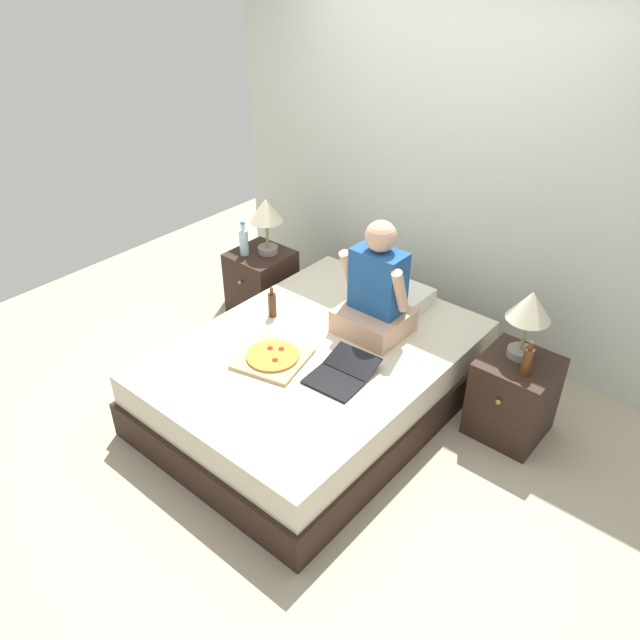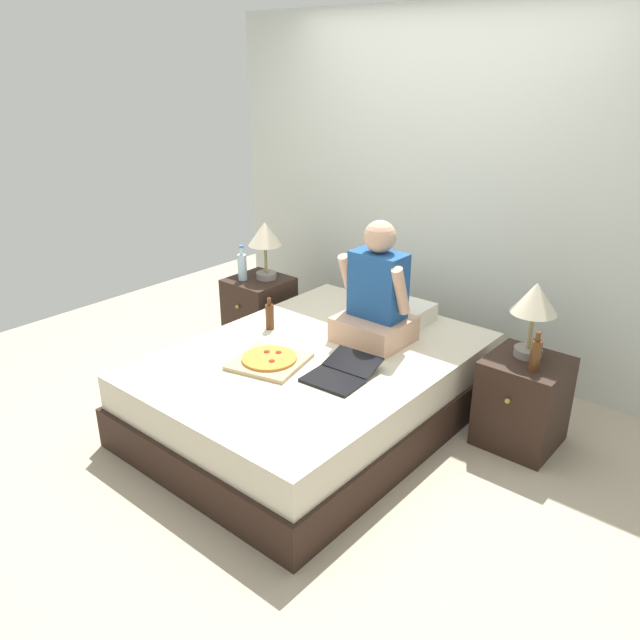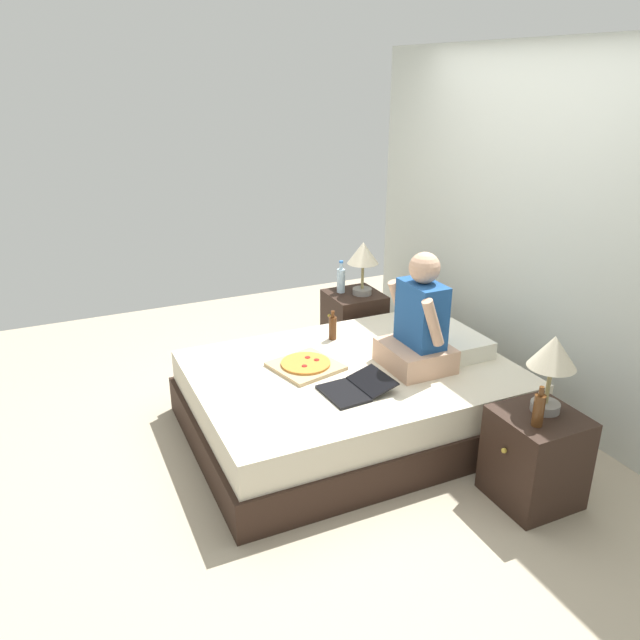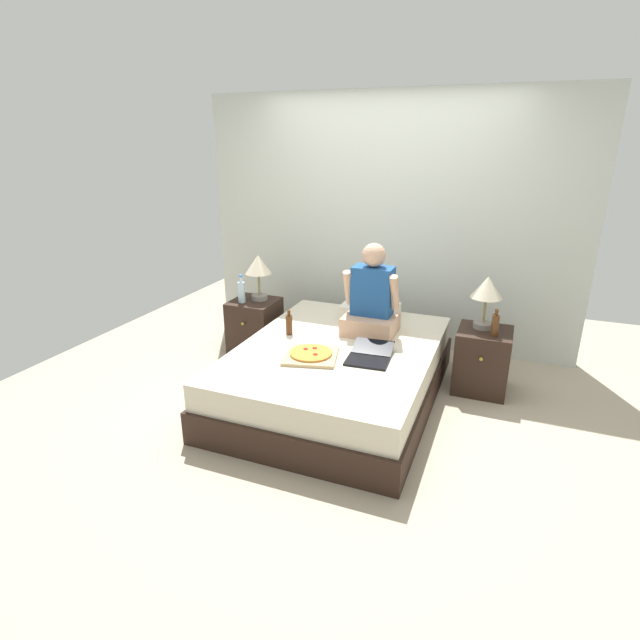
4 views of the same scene
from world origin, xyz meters
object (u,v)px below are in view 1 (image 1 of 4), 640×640
laptop (340,375)px  person_seated (376,293)px  water_bottle (244,241)px  nightstand_left (262,283)px  beer_bottle_on_bed (272,304)px  nightstand_right (513,397)px  lamp_on_left_nightstand (266,214)px  lamp_on_right_nightstand (530,310)px  beer_bottle (527,361)px  bed (317,377)px  pizza_box (273,358)px

laptop → person_seated: bearing=105.1°
water_bottle → nightstand_left: bearing=48.3°
beer_bottle_on_bed → nightstand_right: bearing=17.8°
person_seated → laptop: person_seated is taller
nightstand_left → water_bottle: size_ratio=1.98×
lamp_on_left_nightstand → beer_bottle_on_bed: lamp_on_left_nightstand is taller
nightstand_left → lamp_on_right_nightstand: 2.25m
nightstand_right → beer_bottle: beer_bottle is taller
bed → lamp_on_left_nightstand: 1.40m
lamp_on_right_nightstand → laptop: lamp_on_right_nightstand is taller
person_seated → beer_bottle_on_bed: 0.74m
lamp_on_left_nightstand → person_seated: (1.22, -0.24, -0.12)m
bed → water_bottle: water_bottle is taller
water_bottle → beer_bottle: bearing=-0.2°
person_seated → pizza_box: bearing=-112.3°
nightstand_left → laptop: nightstand_left is taller
nightstand_left → lamp_on_left_nightstand: bearing=51.4°
bed → lamp_on_right_nightstand: size_ratio=4.72×
bed → water_bottle: size_ratio=7.70×
nightstand_left → lamp_on_right_nightstand: lamp_on_right_nightstand is taller
laptop → pizza_box: bearing=-163.4°
bed → lamp_on_right_nightstand: bearing=31.2°
laptop → pizza_box: (-0.43, -0.13, -0.00)m
lamp_on_right_nightstand → laptop: 1.17m
lamp_on_left_nightstand → person_seated: 1.25m
bed → nightstand_left: nightstand_left is taller
pizza_box → beer_bottle: bearing=31.0°
person_seated → beer_bottle_on_bed: size_ratio=3.55×
lamp_on_right_nightstand → beer_bottle: bearing=-56.3°
bed → beer_bottle_on_bed: bearing=169.1°
beer_bottle → laptop: size_ratio=0.53×
pizza_box → beer_bottle_on_bed: 0.52m
beer_bottle → beer_bottle_on_bed: 1.70m
lamp_on_right_nightstand → bed: bearing=-148.8°
beer_bottle → beer_bottle_on_bed: bearing=-166.1°
person_seated → pizza_box: size_ratio=1.61×
person_seated → water_bottle: bearing=175.6°
person_seated → pizza_box: person_seated is taller
water_bottle → person_seated: (1.34, -0.10, 0.10)m
lamp_on_left_nightstand → lamp_on_right_nightstand: 2.13m
water_bottle → beer_bottle: size_ratio=1.20×
nightstand_right → lamp_on_right_nightstand: lamp_on_right_nightstand is taller
beer_bottle → pizza_box: (-1.29, -0.78, -0.16)m
bed → pizza_box: 0.40m
beer_bottle_on_bed → person_seated: bearing=26.2°
pizza_box → beer_bottle_on_bed: beer_bottle_on_bed is taller
beer_bottle → beer_bottle_on_bed: size_ratio=1.05×
bed → nightstand_right: bearing=28.5°
lamp_on_left_nightstand → pizza_box: (0.94, -0.93, -0.39)m
nightstand_right → lamp_on_right_nightstand: bearing=120.9°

